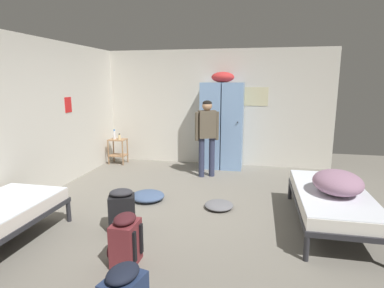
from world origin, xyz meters
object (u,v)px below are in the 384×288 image
(bedding_heap, at_px, (338,182))
(person_traveler, at_px, (207,131))
(lotion_bottle, at_px, (119,137))
(clothes_pile_denim, at_px, (148,196))
(bed_right, at_px, (332,199))
(water_bottle, at_px, (114,135))
(shelf_unit, at_px, (118,149))
(backpack_black, at_px, (122,211))
(clothes_pile_grey, at_px, (219,205))
(locker_bank, at_px, (222,124))
(backpack_maroon, at_px, (125,240))

(bedding_heap, distance_m, person_traveler, 2.78)
(lotion_bottle, height_order, clothes_pile_denim, lotion_bottle)
(bed_right, relative_size, bedding_heap, 2.65)
(water_bottle, relative_size, clothes_pile_denim, 0.42)
(bedding_heap, bearing_deg, shelf_unit, 148.69)
(backpack_black, bearing_deg, water_bottle, 116.72)
(water_bottle, distance_m, clothes_pile_grey, 3.51)
(bedding_heap, xyz_separation_m, clothes_pile_grey, (-1.53, 0.38, -0.59))
(clothes_pile_denim, bearing_deg, water_bottle, 126.56)
(bedding_heap, distance_m, clothes_pile_grey, 1.68)
(bedding_heap, relative_size, clothes_pile_denim, 1.35)
(bed_right, height_order, bedding_heap, bedding_heap)
(water_bottle, relative_size, backpack_black, 0.40)
(bed_right, bearing_deg, person_traveler, 136.28)
(backpack_black, bearing_deg, bed_right, 14.25)
(water_bottle, xyz_separation_m, backpack_black, (1.57, -3.13, -0.41))
(locker_bank, height_order, person_traveler, locker_bank)
(bedding_heap, relative_size, person_traveler, 0.47)
(backpack_black, bearing_deg, clothes_pile_denim, 91.92)
(person_traveler, height_order, backpack_black, person_traveler)
(backpack_maroon, distance_m, clothes_pile_grey, 1.85)
(shelf_unit, bearing_deg, locker_bank, 3.64)
(water_bottle, distance_m, lotion_bottle, 0.17)
(bed_right, bearing_deg, clothes_pile_denim, 171.73)
(locker_bank, xyz_separation_m, shelf_unit, (-2.38, -0.15, -0.62))
(clothes_pile_grey, relative_size, clothes_pile_denim, 0.85)
(person_traveler, xyz_separation_m, water_bottle, (-2.25, 0.60, -0.24))
(shelf_unit, xyz_separation_m, bed_right, (4.12, -2.44, 0.04))
(bed_right, xyz_separation_m, clothes_pile_denim, (-2.66, 0.39, -0.31))
(locker_bank, distance_m, shelf_unit, 2.47)
(bed_right, distance_m, clothes_pile_grey, 1.56)
(bed_right, relative_size, clothes_pile_grey, 4.19)
(backpack_maroon, relative_size, backpack_black, 1.00)
(backpack_maroon, xyz_separation_m, clothes_pile_grey, (0.78, 1.66, -0.21))
(clothes_pile_denim, bearing_deg, bed_right, -8.27)
(backpack_maroon, bearing_deg, bedding_heap, 29.00)
(bedding_heap, height_order, person_traveler, person_traveler)
(clothes_pile_grey, bearing_deg, water_bottle, 141.31)
(shelf_unit, relative_size, lotion_bottle, 4.03)
(shelf_unit, height_order, clothes_pile_denim, shelf_unit)
(water_bottle, relative_size, clothes_pile_grey, 0.49)
(locker_bank, relative_size, water_bottle, 9.34)
(bed_right, distance_m, lotion_bottle, 4.71)
(shelf_unit, bearing_deg, clothes_pile_denim, -54.63)
(locker_bank, bearing_deg, water_bottle, -176.94)
(locker_bank, height_order, shelf_unit, locker_bank)
(lotion_bottle, relative_size, clothes_pile_grey, 0.31)
(backpack_black, bearing_deg, clothes_pile_grey, 40.70)
(shelf_unit, height_order, bedding_heap, bedding_heap)
(bed_right, bearing_deg, lotion_bottle, 149.31)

